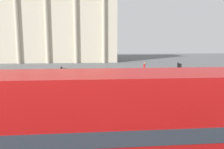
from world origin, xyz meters
name	(u,v)px	position (x,y,z in m)	size (l,w,h in m)	color
double_decker_bus	(97,128)	(-0.59, 4.28, 2.23)	(10.81, 2.67, 3.98)	black
plaza_building_left	(51,13)	(-11.39, 58.85, 12.91)	(35.08, 13.16, 25.83)	beige
traffic_light_near	(64,88)	(-2.34, 10.10, 2.34)	(0.42, 0.24, 3.57)	black
traffic_light_mid	(178,75)	(6.85, 15.98, 2.14)	(0.42, 0.24, 3.24)	black
pedestrian_yellow	(55,82)	(-4.50, 20.00, 0.95)	(0.32, 0.32, 1.66)	#282B33
pedestrian_red	(144,67)	(7.85, 32.37, 1.04)	(0.32, 0.32, 1.79)	#282B33
pedestrian_grey	(117,82)	(1.90, 19.63, 0.99)	(0.32, 0.32, 1.71)	#282B33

